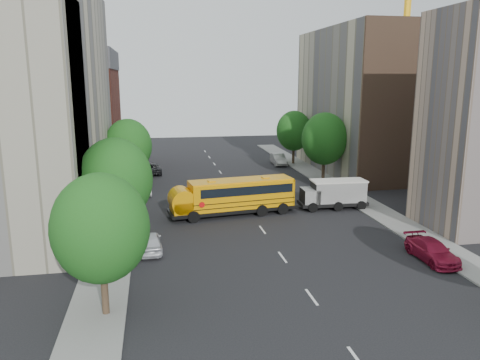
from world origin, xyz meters
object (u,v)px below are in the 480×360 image
object	(u,v)px
street_tree_5	(294,131)
parked_car_0	(149,242)
street_tree_1	(116,180)
parked_car_3	(432,251)
street_tree_0	(101,228)
parked_car_1	(143,188)
school_bus	(232,195)
parked_car_5	(278,159)
parked_car_2	(151,168)
street_tree_4	(324,139)
safari_truck	(334,194)
street_tree_2	(128,146)

from	to	relation	value
street_tree_5	parked_car_0	size ratio (longest dim) A/B	1.82
street_tree_1	parked_car_3	bearing A→B (deg)	-17.04
street_tree_0	parked_car_1	size ratio (longest dim) A/B	1.74
school_bus	parked_car_5	world-z (taller)	school_bus
parked_car_2	school_bus	bearing A→B (deg)	105.27
street_tree_4	school_bus	world-z (taller)	street_tree_4
safari_truck	parked_car_1	bearing A→B (deg)	155.45
street_tree_4	parked_car_2	world-z (taller)	street_tree_4
street_tree_2	parked_car_3	xyz separation A→B (m)	(20.60, -24.31, -4.15)
street_tree_2	parked_car_0	size ratio (longest dim) A/B	1.86
parked_car_1	parked_car_3	world-z (taller)	parked_car_1
safari_truck	street_tree_1	bearing A→B (deg)	-157.57
parked_car_0	safari_truck	bearing A→B (deg)	-157.30
safari_truck	parked_car_0	distance (m)	18.70
street_tree_2	street_tree_0	bearing A→B (deg)	-90.00
safari_truck	parked_car_0	size ratio (longest dim) A/B	1.54
parked_car_2	parked_car_3	bearing A→B (deg)	114.80
parked_car_0	street_tree_2	bearing A→B (deg)	-86.98
parked_car_5	parked_car_0	bearing A→B (deg)	-117.14
parked_car_0	parked_car_5	world-z (taller)	parked_car_5
street_tree_0	street_tree_2	bearing A→B (deg)	90.00
parked_car_2	parked_car_3	distance (m)	37.72
street_tree_1	school_bus	world-z (taller)	street_tree_1
parked_car_3	street_tree_5	bearing A→B (deg)	87.38
street_tree_5	parked_car_5	distance (m)	4.51
street_tree_4	school_bus	xyz separation A→B (m)	(-12.65, -11.40, -3.27)
street_tree_1	parked_car_3	xyz separation A→B (m)	(20.60, -6.31, -4.27)
school_bus	street_tree_0	bearing A→B (deg)	-127.31
street_tree_1	street_tree_4	size ratio (longest dim) A/B	0.98
parked_car_0	parked_car_3	size ratio (longest dim) A/B	0.89
street_tree_2	parked_car_1	xyz separation A→B (m)	(1.40, -2.19, -4.13)
street_tree_2	parked_car_2	xyz separation A→B (m)	(2.20, 8.61, -4.12)
parked_car_0	parked_car_3	xyz separation A→B (m)	(18.45, -5.10, -0.03)
street_tree_0	street_tree_1	distance (m)	10.00
safari_truck	parked_car_3	world-z (taller)	safari_truck
school_bus	parked_car_5	distance (m)	25.48
street_tree_0	parked_car_2	bearing A→B (deg)	86.56
street_tree_5	parked_car_1	world-z (taller)	street_tree_5
street_tree_4	parked_car_1	xyz separation A→B (m)	(-20.60, -2.19, -4.37)
street_tree_0	street_tree_5	distance (m)	45.65
street_tree_0	street_tree_2	distance (m)	28.00
street_tree_1	parked_car_0	size ratio (longest dim) A/B	1.91
parked_car_0	parked_car_2	xyz separation A→B (m)	(0.05, 27.82, 0.00)
parked_car_0	parked_car_1	size ratio (longest dim) A/B	0.97
street_tree_0	parked_car_1	distance (m)	26.15
street_tree_0	street_tree_5	bearing A→B (deg)	61.19
safari_truck	parked_car_5	distance (m)	22.85
street_tree_2	parked_car_5	world-z (taller)	street_tree_2
street_tree_1	parked_car_2	world-z (taller)	street_tree_1
safari_truck	parked_car_5	bearing A→B (deg)	89.97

